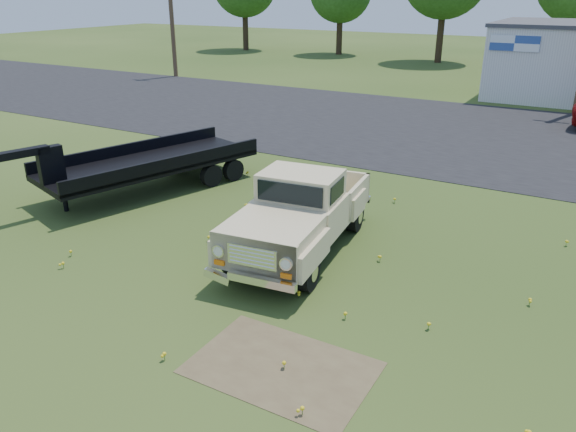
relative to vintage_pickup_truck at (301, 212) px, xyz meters
The scene contains 7 objects.
ground 1.56m from the vintage_pickup_truck, 70.38° to the right, with size 140.00×140.00×0.00m, color #284115.
asphalt_lot 13.91m from the vintage_pickup_truck, 88.34° to the left, with size 90.00×14.00×0.02m, color black.
dirt_patch_a 4.65m from the vintage_pickup_truck, 65.26° to the right, with size 3.00×2.00×0.01m, color brown.
dirt_patch_b 3.03m from the vintage_pickup_truck, 123.96° to the left, with size 2.20×1.60×0.01m, color brown.
utility_pole_west 30.25m from the vintage_pickup_truck, 135.98° to the left, with size 1.60×0.30×9.00m.
vintage_pickup_truck is the anchor object (origin of this frame).
flatbed_trailer 6.43m from the vintage_pickup_truck, 165.48° to the left, with size 2.43×7.30×1.99m, color black, non-canonical shape.
Camera 1 is at (5.44, -9.66, 5.90)m, focal length 35.00 mm.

